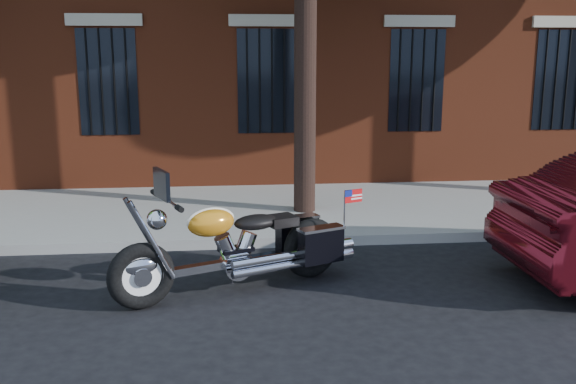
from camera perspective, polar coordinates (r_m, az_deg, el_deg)
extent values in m
plane|color=black|center=(8.06, 0.45, -7.72)|extent=(120.00, 120.00, 0.00)
cube|color=gray|center=(9.34, -0.44, -4.39)|extent=(40.00, 0.16, 0.15)
cube|color=gray|center=(11.15, -1.32, -1.62)|extent=(40.00, 3.60, 0.15)
cube|color=black|center=(12.68, -2.00, 9.79)|extent=(1.10, 0.14, 2.00)
cube|color=#B2A893|center=(12.65, -2.03, 15.00)|extent=(1.40, 0.20, 0.22)
cylinder|color=black|center=(12.60, -1.98, 9.77)|extent=(0.04, 0.04, 2.00)
cylinder|color=black|center=(10.51, 1.54, 10.90)|extent=(0.36, 0.36, 5.00)
torus|color=black|center=(7.21, -12.92, -7.29)|extent=(0.76, 0.45, 0.76)
torus|color=black|center=(8.00, 2.06, -4.99)|extent=(0.76, 0.45, 0.76)
cylinder|color=white|center=(7.21, -12.92, -7.29)|extent=(0.55, 0.28, 0.56)
cylinder|color=white|center=(8.00, 2.06, -4.99)|extent=(0.55, 0.28, 0.56)
ellipsoid|color=white|center=(7.17, -12.96, -6.44)|extent=(0.42, 0.29, 0.22)
ellipsoid|color=orange|center=(7.96, 2.07, -4.06)|extent=(0.43, 0.30, 0.22)
cube|color=white|center=(7.55, -5.02, -6.29)|extent=(1.60, 0.76, 0.09)
cylinder|color=white|center=(7.58, -4.62, -6.39)|extent=(0.41, 0.33, 0.36)
cylinder|color=white|center=(7.63, -0.10, -6.11)|extent=(1.34, 0.64, 0.10)
ellipsoid|color=orange|center=(7.31, -6.88, -2.71)|extent=(0.64, 0.51, 0.32)
ellipsoid|color=black|center=(7.54, -2.88, -2.69)|extent=(0.63, 0.51, 0.17)
cube|color=black|center=(8.19, 0.82, -3.66)|extent=(0.57, 0.38, 0.43)
cube|color=black|center=(7.71, 2.96, -4.71)|extent=(0.57, 0.38, 0.43)
cylinder|color=white|center=(7.07, -10.77, -0.72)|extent=(0.38, 0.83, 0.04)
sphere|color=white|center=(7.08, -11.57, -2.42)|extent=(0.30, 0.30, 0.23)
cube|color=black|center=(7.02, -11.18, 0.68)|extent=(0.22, 0.43, 0.32)
cube|color=red|center=(7.75, 5.82, -0.35)|extent=(0.24, 0.11, 0.16)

